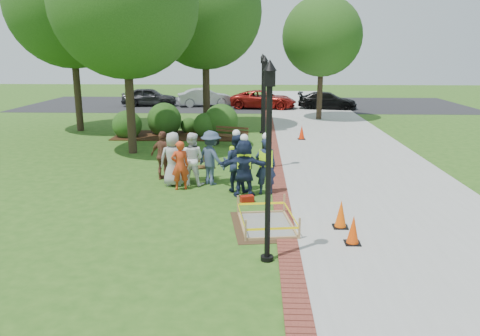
{
  "coord_description": "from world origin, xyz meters",
  "views": [
    {
      "loc": [
        1.03,
        -12.37,
        4.44
      ],
      "look_at": [
        0.5,
        1.2,
        1.0
      ],
      "focal_mm": 35.0,
      "sensor_mm": 36.0,
      "label": 1
    }
  ],
  "objects_px": {
    "cone_front": "(353,231)",
    "hivis_worker_c": "(236,161)",
    "lamp_near": "(269,149)",
    "hivis_worker_a": "(244,166)",
    "bench_near": "(193,173)",
    "hivis_worker_b": "(266,164)",
    "wet_concrete_pad": "(266,218)"
  },
  "relations": [
    {
      "from": "bench_near",
      "to": "hivis_worker_a",
      "type": "height_order",
      "value": "hivis_worker_a"
    },
    {
      "from": "bench_near",
      "to": "hivis_worker_a",
      "type": "bearing_deg",
      "value": -42.37
    },
    {
      "from": "wet_concrete_pad",
      "to": "cone_front",
      "type": "relative_size",
      "value": 3.51
    },
    {
      "from": "hivis_worker_a",
      "to": "hivis_worker_c",
      "type": "xyz_separation_m",
      "value": [
        -0.27,
        0.53,
        0.02
      ]
    },
    {
      "from": "hivis_worker_c",
      "to": "bench_near",
      "type": "bearing_deg",
      "value": 143.79
    },
    {
      "from": "bench_near",
      "to": "hivis_worker_c",
      "type": "height_order",
      "value": "hivis_worker_c"
    },
    {
      "from": "cone_front",
      "to": "hivis_worker_a",
      "type": "bearing_deg",
      "value": 125.92
    },
    {
      "from": "lamp_near",
      "to": "hivis_worker_c",
      "type": "distance_m",
      "value": 5.42
    },
    {
      "from": "wet_concrete_pad",
      "to": "hivis_worker_a",
      "type": "bearing_deg",
      "value": 104.32
    },
    {
      "from": "hivis_worker_b",
      "to": "wet_concrete_pad",
      "type": "bearing_deg",
      "value": -90.22
    },
    {
      "from": "lamp_near",
      "to": "hivis_worker_a",
      "type": "relative_size",
      "value": 2.17
    },
    {
      "from": "hivis_worker_a",
      "to": "hivis_worker_c",
      "type": "bearing_deg",
      "value": 116.77
    },
    {
      "from": "bench_near",
      "to": "wet_concrete_pad",
      "type": "bearing_deg",
      "value": -59.57
    },
    {
      "from": "lamp_near",
      "to": "bench_near",
      "type": "bearing_deg",
      "value": 111.53
    },
    {
      "from": "cone_front",
      "to": "lamp_near",
      "type": "height_order",
      "value": "lamp_near"
    },
    {
      "from": "lamp_near",
      "to": "hivis_worker_a",
      "type": "bearing_deg",
      "value": 97.89
    },
    {
      "from": "lamp_near",
      "to": "hivis_worker_b",
      "type": "height_order",
      "value": "lamp_near"
    },
    {
      "from": "lamp_near",
      "to": "hivis_worker_c",
      "type": "height_order",
      "value": "lamp_near"
    },
    {
      "from": "bench_near",
      "to": "cone_front",
      "type": "distance_m",
      "value": 6.99
    },
    {
      "from": "hivis_worker_c",
      "to": "wet_concrete_pad",
      "type": "bearing_deg",
      "value": -73.43
    },
    {
      "from": "cone_front",
      "to": "hivis_worker_c",
      "type": "relative_size",
      "value": 0.36
    },
    {
      "from": "lamp_near",
      "to": "hivis_worker_a",
      "type": "xyz_separation_m",
      "value": [
        -0.64,
        4.61,
        -1.51
      ]
    },
    {
      "from": "bench_near",
      "to": "hivis_worker_c",
      "type": "relative_size",
      "value": 0.8
    },
    {
      "from": "bench_near",
      "to": "hivis_worker_c",
      "type": "distance_m",
      "value": 2.08
    },
    {
      "from": "hivis_worker_b",
      "to": "hivis_worker_c",
      "type": "height_order",
      "value": "hivis_worker_c"
    },
    {
      "from": "cone_front",
      "to": "lamp_near",
      "type": "distance_m",
      "value": 3.08
    },
    {
      "from": "lamp_near",
      "to": "wet_concrete_pad",
      "type": "bearing_deg",
      "value": 89.45
    },
    {
      "from": "wet_concrete_pad",
      "to": "cone_front",
      "type": "bearing_deg",
      "value": -28.69
    },
    {
      "from": "wet_concrete_pad",
      "to": "hivis_worker_a",
      "type": "relative_size",
      "value": 1.28
    },
    {
      "from": "hivis_worker_b",
      "to": "hivis_worker_a",
      "type": "bearing_deg",
      "value": -161.09
    },
    {
      "from": "bench_near",
      "to": "hivis_worker_a",
      "type": "distance_m",
      "value": 2.59
    },
    {
      "from": "cone_front",
      "to": "hivis_worker_c",
      "type": "xyz_separation_m",
      "value": [
        -2.92,
        4.2,
        0.64
      ]
    }
  ]
}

